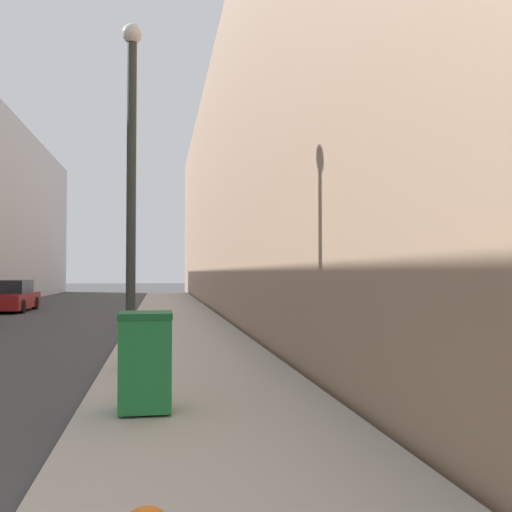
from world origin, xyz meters
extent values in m
cube|color=#ADA89E|center=(5.33, 18.00, 0.06)|extent=(3.43, 60.00, 0.12)
cube|color=#9E7F66|center=(13.15, 26.00, 6.37)|extent=(12.00, 60.00, 12.73)
cube|color=#1E7538|center=(4.48, 5.24, 0.73)|extent=(0.64, 0.65, 1.14)
cube|color=#16572A|center=(4.48, 5.24, 1.34)|extent=(0.66, 0.67, 0.08)
cylinder|color=black|center=(4.20, 5.52, 0.20)|extent=(0.05, 0.16, 0.16)
cylinder|color=black|center=(4.75, 5.52, 0.20)|extent=(0.05, 0.16, 0.16)
cylinder|color=#2D332D|center=(4.13, 8.49, 0.25)|extent=(0.33, 0.33, 0.25)
cylinder|color=#2D332D|center=(4.13, 8.49, 3.12)|extent=(0.17, 0.17, 5.99)
sphere|color=silver|center=(4.13, 8.49, 6.27)|extent=(0.37, 0.37, 0.37)
cube|color=maroon|center=(-2.47, 27.03, 0.52)|extent=(1.86, 4.79, 0.72)
cube|color=#1E2328|center=(-2.47, 27.03, 1.19)|extent=(1.64, 2.49, 0.64)
cylinder|color=black|center=(-1.61, 28.47, 0.32)|extent=(0.24, 0.64, 0.64)
cylinder|color=black|center=(-1.61, 25.60, 0.32)|extent=(0.24, 0.64, 0.64)
camera|label=1|loc=(4.64, -2.08, 1.87)|focal=40.00mm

